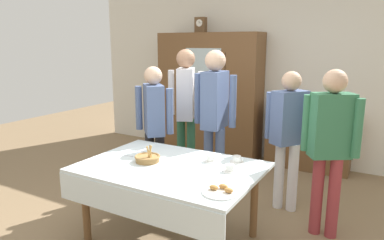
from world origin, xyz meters
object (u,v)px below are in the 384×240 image
Objects in this scene: spoon_mid_right at (130,156)px; book_stack at (310,105)px; bread_basket at (147,158)px; person_behind_table_left at (154,120)px; tea_cup_mid_left at (210,159)px; person_beside_shelf at (289,128)px; person_behind_table_right at (186,103)px; person_by_cabinet at (330,138)px; mantel_clock at (201,25)px; person_near_right_end at (215,110)px; wall_cabinet at (209,95)px; spoon_far_right at (141,151)px; dining_table at (168,177)px; pastry_plate at (221,191)px; bookshelf_low at (308,138)px; tea_cup_front_edge at (230,168)px; tea_cup_near_right at (237,160)px.

book_stack is at bearing 65.21° from spoon_mid_right.
person_behind_table_left reaches higher than bread_basket.
tea_cup_mid_left is 0.54× the size of bread_basket.
book_stack is 1.46m from person_beside_shelf.
person_behind_table_right is 1.09× the size of person_by_cabinet.
person_behind_table_right is at bearing 164.89° from person_by_cabinet.
mantel_clock reaches higher than book_stack.
book_stack is at bearing 64.95° from person_near_right_end.
wall_cabinet is 15.22× the size of tea_cup_mid_left.
person_behind_table_left is (-1.46, -0.42, 0.02)m from person_beside_shelf.
person_beside_shelf is at bearing -5.41° from person_behind_table_right.
person_behind_table_left reaches higher than spoon_far_right.
mantel_clock is (-1.07, 2.59, 1.46)m from dining_table.
pastry_plate is 1.53m from person_near_right_end.
book_stack is at bearing 92.85° from person_beside_shelf.
bread_basket reaches higher than pastry_plate.
tea_cup_mid_left is at bearing -100.51° from bookshelf_low.
tea_cup_mid_left is (-0.43, -2.32, -0.20)m from book_stack.
book_stack is 0.14× the size of person_beside_shelf.
wall_cabinet reaches higher than pastry_plate.
person_beside_shelf is (1.26, 0.93, 0.20)m from spoon_far_right.
tea_cup_mid_left is 1.34m from person_behind_table_right.
person_behind_table_right is at bearing 104.87° from bread_basket.
wall_cabinet is 1.32m from person_behind_table_right.
tea_cup_front_edge is 1.38m from person_behind_table_left.
person_behind_table_left is at bearing 132.29° from dining_table.
bookshelf_low is 2.25m from tea_cup_near_right.
spoon_far_right is (-1.15, 0.52, -0.01)m from pastry_plate.
person_by_cabinet reaches higher than pastry_plate.
spoon_mid_right reaches higher than dining_table.
person_behind_table_left is (-1.35, 1.04, 0.20)m from pastry_plate.
person_beside_shelf is (0.07, -1.46, -0.03)m from book_stack.
spoon_far_right is 1.12m from person_behind_table_right.
bookshelf_low is 2.68m from spoon_far_right.
mantel_clock is at bearing 120.39° from tea_cup_mid_left.
tea_cup_near_right is 0.87m from person_by_cabinet.
spoon_far_right is (-1.19, -2.39, -0.23)m from book_stack.
wall_cabinet is at bearing 118.46° from pastry_plate.
person_beside_shelf is 0.96× the size of person_by_cabinet.
person_behind_table_right is (0.31, -1.28, 0.08)m from wall_cabinet.
person_behind_table_left is 0.89× the size of person_behind_table_right.
spoon_mid_right is 0.76m from person_behind_table_left.
pastry_plate is 0.16× the size of person_behind_table_right.
dining_table is 1.50m from person_behind_table_right.
bread_basket reaches higher than tea_cup_mid_left.
book_stack is at bearing 106.66° from person_by_cabinet.
wall_cabinet is 1.67× the size of bookshelf_low.
book_stack is 0.14× the size of person_behind_table_left.
person_by_cabinet is at bearing 23.47° from spoon_mid_right.
pastry_plate reaches higher than spoon_mid_right.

